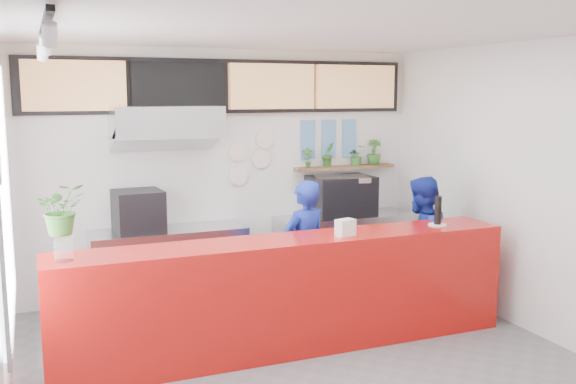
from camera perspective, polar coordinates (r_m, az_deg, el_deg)
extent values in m
plane|color=slate|center=(6.11, 1.66, -15.06)|extent=(5.00, 5.00, 0.00)
plane|color=silver|center=(5.61, 1.80, 14.21)|extent=(5.00, 5.00, 0.00)
plane|color=white|center=(8.00, -5.53, 1.79)|extent=(5.00, 0.00, 5.00)
plane|color=white|center=(7.05, 20.66, 0.32)|extent=(0.00, 5.00, 5.00)
cube|color=#B2100C|center=(6.26, 0.19, -9.08)|extent=(4.50, 0.60, 1.10)
cube|color=beige|center=(7.93, -5.62, 9.69)|extent=(5.00, 0.02, 0.80)
cube|color=#B2B5BA|center=(7.72, -10.50, -6.52)|extent=(1.80, 0.60, 0.90)
cube|color=black|center=(7.51, -13.16, -1.66)|extent=(0.56, 0.56, 0.47)
cube|color=#B2B5BA|center=(7.41, -10.79, 6.17)|extent=(1.20, 0.70, 0.35)
cube|color=#B2B5BA|center=(7.42, -10.74, 4.62)|extent=(1.20, 0.69, 0.31)
cube|color=#B2B5BA|center=(8.46, 4.99, -5.05)|extent=(1.80, 0.60, 0.90)
cube|color=black|center=(8.30, 4.72, -0.35)|extent=(0.80, 0.57, 0.51)
cube|color=#B3B6BB|center=(8.27, 4.74, 1.20)|extent=(0.80, 0.66, 0.06)
cube|color=brown|center=(8.50, 5.07, 2.21)|extent=(1.40, 0.18, 0.04)
cube|color=tan|center=(7.51, -18.44, 8.96)|extent=(1.10, 0.10, 0.55)
cube|color=black|center=(7.67, -9.66, 9.27)|extent=(1.10, 0.10, 0.55)
cube|color=tan|center=(8.01, -1.43, 9.36)|extent=(1.10, 0.10, 0.55)
cube|color=tan|center=(8.49, 6.02, 9.29)|extent=(1.10, 0.10, 0.55)
cube|color=black|center=(7.90, -5.56, 9.33)|extent=(4.80, 0.04, 0.65)
cube|color=silver|center=(5.47, -24.08, -0.07)|extent=(0.04, 2.20, 1.90)
cube|color=#B2B5BA|center=(5.47, -23.87, -0.06)|extent=(0.03, 2.30, 2.00)
cube|color=black|center=(5.13, -20.83, 13.49)|extent=(0.05, 2.40, 0.04)
cylinder|color=silver|center=(7.99, -4.46, 3.60)|extent=(0.24, 0.03, 0.24)
cylinder|color=silver|center=(8.09, -2.42, 2.97)|extent=(0.24, 0.03, 0.24)
cylinder|color=silver|center=(8.02, -4.43, 1.46)|extent=(0.24, 0.03, 0.24)
cylinder|color=silver|center=(8.09, -2.10, 4.75)|extent=(0.24, 0.03, 0.24)
cube|color=#598CBF|center=(8.31, 1.78, 5.55)|extent=(0.20, 0.02, 0.25)
cube|color=#598CBF|center=(8.44, 3.65, 5.58)|extent=(0.20, 0.02, 0.25)
cube|color=#598CBF|center=(8.57, 5.47, 5.61)|extent=(0.20, 0.02, 0.25)
cube|color=#598CBF|center=(8.33, 1.77, 3.83)|extent=(0.20, 0.02, 0.25)
cube|color=#598CBF|center=(8.46, 3.63, 3.89)|extent=(0.20, 0.02, 0.25)
cube|color=#598CBF|center=(8.59, 5.44, 3.95)|extent=(0.20, 0.02, 0.25)
imported|color=navy|center=(6.91, 1.47, -5.37)|extent=(0.65, 0.52, 1.56)
imported|color=navy|center=(7.39, 11.67, -4.64)|extent=(0.95, 0.89, 1.55)
imported|color=#326623|center=(8.25, 1.77, 3.08)|extent=(0.16, 0.14, 0.26)
imported|color=#326623|center=(8.37, 3.58, 3.37)|extent=(0.21, 0.18, 0.32)
imported|color=#326623|center=(8.56, 6.12, 3.27)|extent=(0.25, 0.22, 0.27)
imported|color=#326623|center=(8.69, 7.65, 3.55)|extent=(0.24, 0.23, 0.33)
cylinder|color=silver|center=(5.61, -19.31, -4.84)|extent=(0.18, 0.18, 0.19)
imported|color=#326623|center=(5.54, -19.49, -1.44)|extent=(0.43, 0.39, 0.43)
cube|color=white|center=(6.24, 5.13, -3.17)|extent=(0.21, 0.16, 0.16)
cylinder|color=white|center=(6.88, 13.14, -2.86)|extent=(0.23, 0.23, 0.01)
cylinder|color=black|center=(6.86, 13.18, -1.58)|extent=(0.09, 0.09, 0.30)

